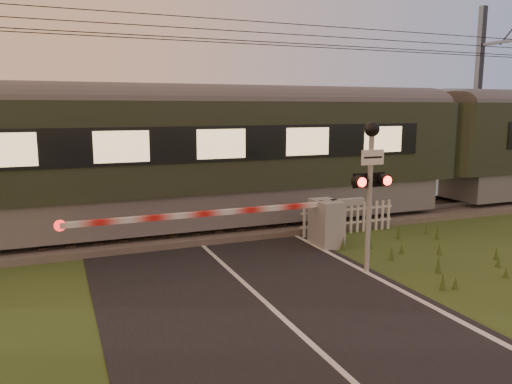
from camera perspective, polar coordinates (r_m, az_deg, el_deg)
name	(u,v)px	position (r m, az deg, el deg)	size (l,w,h in m)	color
ground	(279,316)	(9.04, 2.70, -14.00)	(160.00, 160.00, 0.00)	#324A1C
road	(286,321)	(8.85, 3.46, -14.48)	(6.00, 140.00, 0.03)	black
track_bed	(187,230)	(14.87, -7.90, -4.32)	(140.00, 3.40, 0.39)	#47423D
overhead_wires	(182,30)	(14.59, -8.44, 17.80)	(120.00, 0.62, 0.62)	black
train	(432,147)	(18.78, 19.49, 4.92)	(42.56, 2.93, 3.97)	slate
boom_gate	(314,221)	(13.12, 6.65, -3.36)	(7.77, 0.95, 1.26)	gray
crossing_signal	(371,170)	(11.02, 12.96, 2.44)	(0.85, 0.35, 3.33)	gray
picket_fence	(348,218)	(14.76, 10.45, -2.95)	(3.07, 0.07, 0.90)	silver
catenary_mast	(478,98)	(23.32, 24.06, 9.75)	(0.24, 2.47, 7.74)	#2D2D30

